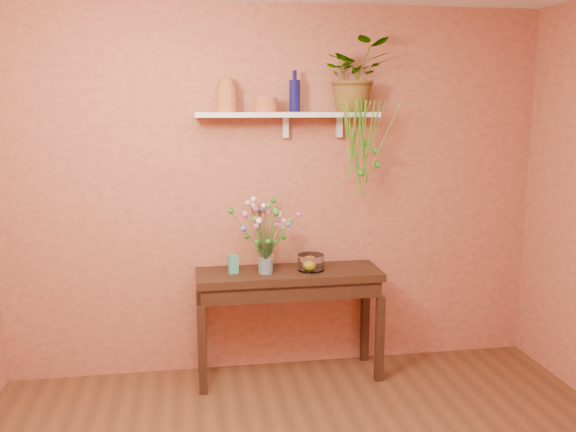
{
  "coord_description": "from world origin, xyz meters",
  "views": [
    {
      "loc": [
        -0.66,
        -2.42,
        1.99
      ],
      "look_at": [
        0.0,
        1.55,
        1.25
      ],
      "focal_mm": 37.92,
      "sensor_mm": 36.0,
      "label": 1
    }
  ],
  "objects_px": {
    "blue_bottle": "(295,95)",
    "bouquet": "(264,221)",
    "glass_bowl": "(311,263)",
    "spider_plant": "(355,75)",
    "sideboard": "(289,286)",
    "terracotta_jug": "(227,95)",
    "glass_vase": "(266,260)"
  },
  "relations": [
    {
      "from": "spider_plant",
      "to": "sideboard",
      "type": "bearing_deg",
      "value": -166.62
    },
    {
      "from": "terracotta_jug",
      "to": "blue_bottle",
      "type": "height_order",
      "value": "blue_bottle"
    },
    {
      "from": "blue_bottle",
      "to": "bouquet",
      "type": "relative_size",
      "value": 0.57
    },
    {
      "from": "spider_plant",
      "to": "glass_vase",
      "type": "distance_m",
      "value": 1.46
    },
    {
      "from": "glass_bowl",
      "to": "blue_bottle",
      "type": "bearing_deg",
      "value": 131.62
    },
    {
      "from": "sideboard",
      "to": "spider_plant",
      "type": "distance_m",
      "value": 1.59
    },
    {
      "from": "sideboard",
      "to": "blue_bottle",
      "type": "xyz_separation_m",
      "value": [
        0.06,
        0.1,
        1.36
      ]
    },
    {
      "from": "bouquet",
      "to": "terracotta_jug",
      "type": "bearing_deg",
      "value": 159.25
    },
    {
      "from": "blue_bottle",
      "to": "glass_bowl",
      "type": "xyz_separation_m",
      "value": [
        0.1,
        -0.11,
        -1.19
      ]
    },
    {
      "from": "sideboard",
      "to": "glass_bowl",
      "type": "relative_size",
      "value": 6.87
    },
    {
      "from": "sideboard",
      "to": "bouquet",
      "type": "bearing_deg",
      "value": -175.13
    },
    {
      "from": "blue_bottle",
      "to": "bouquet",
      "type": "height_order",
      "value": "blue_bottle"
    },
    {
      "from": "spider_plant",
      "to": "bouquet",
      "type": "bearing_deg",
      "value": -168.84
    },
    {
      "from": "sideboard",
      "to": "bouquet",
      "type": "distance_m",
      "value": 0.52
    },
    {
      "from": "sideboard",
      "to": "spider_plant",
      "type": "bearing_deg",
      "value": 13.38
    },
    {
      "from": "terracotta_jug",
      "to": "bouquet",
      "type": "height_order",
      "value": "terracotta_jug"
    },
    {
      "from": "terracotta_jug",
      "to": "bouquet",
      "type": "bearing_deg",
      "value": -20.75
    },
    {
      "from": "spider_plant",
      "to": "glass_bowl",
      "type": "xyz_separation_m",
      "value": [
        -0.34,
        -0.13,
        -1.33
      ]
    },
    {
      "from": "blue_bottle",
      "to": "glass_vase",
      "type": "xyz_separation_m",
      "value": [
        -0.23,
        -0.13,
        -1.15
      ]
    },
    {
      "from": "sideboard",
      "to": "glass_bowl",
      "type": "bearing_deg",
      "value": -4.25
    },
    {
      "from": "terracotta_jug",
      "to": "glass_vase",
      "type": "xyz_separation_m",
      "value": [
        0.25,
        -0.11,
        -1.15
      ]
    },
    {
      "from": "terracotta_jug",
      "to": "spider_plant",
      "type": "xyz_separation_m",
      "value": [
        0.92,
        0.04,
        0.14
      ]
    },
    {
      "from": "blue_bottle",
      "to": "glass_bowl",
      "type": "bearing_deg",
      "value": -48.38
    },
    {
      "from": "spider_plant",
      "to": "bouquet",
      "type": "distance_m",
      "value": 1.23
    },
    {
      "from": "glass_bowl",
      "to": "spider_plant",
      "type": "bearing_deg",
      "value": 21.1
    },
    {
      "from": "terracotta_jug",
      "to": "blue_bottle",
      "type": "relative_size",
      "value": 0.84
    },
    {
      "from": "bouquet",
      "to": "blue_bottle",
      "type": "bearing_deg",
      "value": 26.34
    },
    {
      "from": "spider_plant",
      "to": "glass_vase",
      "type": "relative_size",
      "value": 2.33
    },
    {
      "from": "sideboard",
      "to": "blue_bottle",
      "type": "bearing_deg",
      "value": 60.33
    },
    {
      "from": "sideboard",
      "to": "glass_vase",
      "type": "xyz_separation_m",
      "value": [
        -0.17,
        -0.03,
        0.21
      ]
    },
    {
      "from": "spider_plant",
      "to": "glass_vase",
      "type": "height_order",
      "value": "spider_plant"
    },
    {
      "from": "spider_plant",
      "to": "terracotta_jug",
      "type": "bearing_deg",
      "value": -177.44
    }
  ]
}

